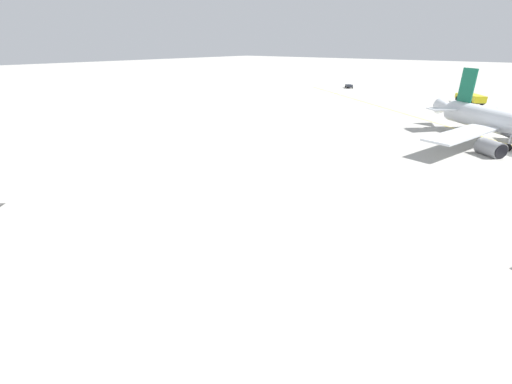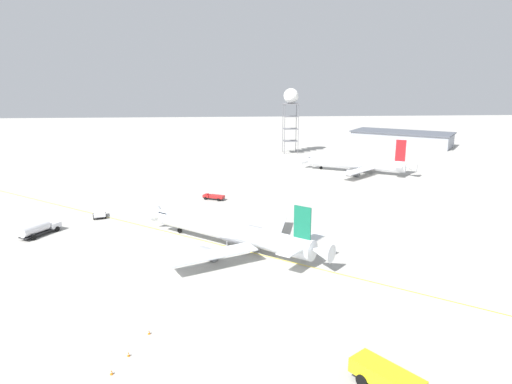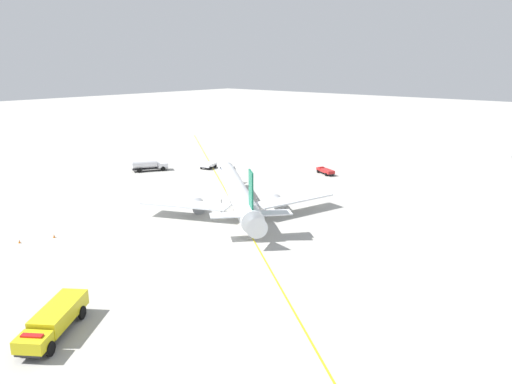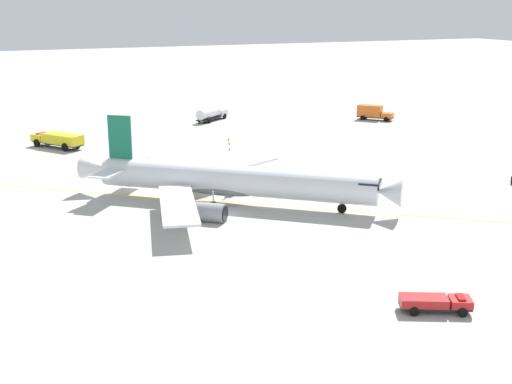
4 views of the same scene
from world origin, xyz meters
name	(u,v)px [view 1 (image 1 of 4)]	position (x,y,z in m)	size (l,w,h in m)	color
ground_plane	(502,154)	(0.00, 0.00, 0.00)	(600.00, 600.00, 0.00)	#ADAAA3
baggage_truck_truck	(349,86)	(50.92, -59.84, 0.71)	(3.73, 4.05, 1.22)	#232326
fire_tender_truck	(471,98)	(11.76, -46.79, 1.54)	(8.24, 9.88, 2.50)	#232326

